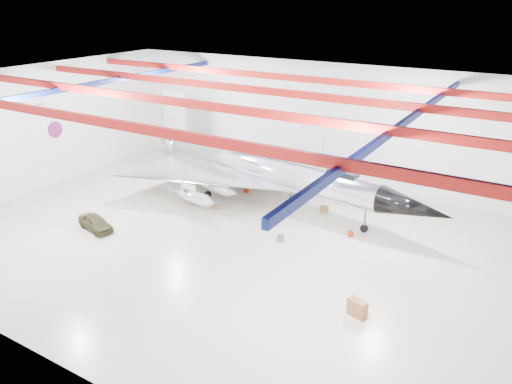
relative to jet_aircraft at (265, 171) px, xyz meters
The scene contains 15 objects.
floor 8.34m from the jet_aircraft, 81.61° to the right, with size 40.00×40.00×0.00m, color #B8AF92.
wall_back 7.80m from the jet_aircraft, 80.86° to the left, with size 40.00×40.00×0.00m, color silver.
wall_left 20.60m from the jet_aircraft, 157.46° to the right, with size 30.00×30.00×0.00m, color silver.
ceiling 11.49m from the jet_aircraft, 81.61° to the right, with size 40.00×40.00×0.00m, color #0A0F38.
ceiling_structure 11.01m from the jet_aircraft, 81.61° to the right, with size 39.50×29.50×1.08m.
wall_roundel 19.81m from the jet_aircraft, 162.78° to the right, with size 1.50×1.50×0.10m, color #B21414.
jet_aircraft is the anchor object (origin of this frame).
jeep 14.18m from the jet_aircraft, 124.37° to the right, with size 1.38×3.43×1.17m, color #37341B.
desk 17.42m from the jet_aircraft, 42.48° to the right, with size 1.08×0.54×0.99m, color brown.
toolbox_red 3.46m from the jet_aircraft, 162.77° to the left, with size 0.40×0.32×0.28m, color maroon.
engine_drum 8.09m from the jet_aircraft, 50.98° to the right, with size 0.50×0.50×0.45m, color #59595B.
parts_bin 5.95m from the jet_aircraft, ahead, with size 0.65×0.52×0.46m, color olive.
tool_chest 9.57m from the jet_aircraft, 16.63° to the right, with size 0.43×0.43×0.38m, color maroon.
oil_barrel 5.11m from the jet_aircraft, 123.41° to the right, with size 0.48×0.38×0.33m, color olive.
spares_box 3.46m from the jet_aircraft, 42.20° to the left, with size 0.45×0.45×0.41m, color #59595B.
Camera 1 is at (18.80, -26.47, 16.55)m, focal length 35.00 mm.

